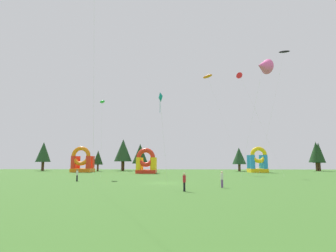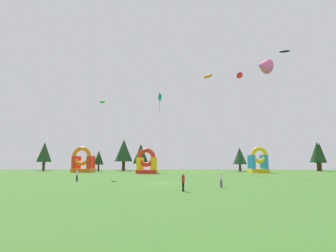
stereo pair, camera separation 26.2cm
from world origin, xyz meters
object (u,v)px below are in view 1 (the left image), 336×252
at_px(person_far_side, 222,178).
at_px(inflatable_yellow_castle, 82,163).
at_px(kite_orange_parafoil, 208,77).
at_px(person_near_camera, 184,180).
at_px(kite_green_parafoil, 102,102).
at_px(kite_pink_delta, 263,66).
at_px(inflatable_red_slide, 258,163).
at_px(kite_black_parafoil, 284,52).
at_px(person_left_edge, 77,174).
at_px(kite_red_delta, 241,76).
at_px(kite_teal_diamond, 160,98).
at_px(inflatable_blue_arch, 146,164).

relative_size(person_far_side, inflatable_yellow_castle, 0.27).
bearing_deg(kite_orange_parafoil, person_near_camera, -99.70).
relative_size(kite_green_parafoil, person_near_camera, 7.90).
distance_m(kite_pink_delta, inflatable_red_slide, 34.51).
bearing_deg(inflatable_red_slide, kite_black_parafoil, -90.31).
distance_m(kite_green_parafoil, inflatable_red_slide, 42.92).
xyz_separation_m(person_left_edge, person_far_side, (19.58, -9.09, 0.03)).
bearing_deg(kite_green_parafoil, kite_red_delta, 18.03).
height_order(kite_green_parafoil, inflatable_red_slide, kite_green_parafoil).
xyz_separation_m(kite_teal_diamond, person_far_side, (7.05, -1.45, -9.38)).
height_order(person_far_side, inflatable_blue_arch, inflatable_blue_arch).
relative_size(kite_pink_delta, person_far_side, 10.48).
bearing_deg(kite_teal_diamond, person_far_side, -11.64).
height_order(kite_orange_parafoil, person_far_side, kite_orange_parafoil).
bearing_deg(inflatable_yellow_castle, person_near_camera, -60.27).
xyz_separation_m(kite_pink_delta, inflatable_red_slide, (7.07, 30.19, -15.14)).
bearing_deg(person_left_edge, inflatable_red_slide, 148.97).
bearing_deg(kite_teal_diamond, inflatable_blue_arch, 99.13).
height_order(kite_pink_delta, person_far_side, kite_pink_delta).
relative_size(kite_green_parafoil, person_left_edge, 8.02).
xyz_separation_m(kite_red_delta, person_far_side, (-8.41, -26.00, -19.57)).
height_order(kite_teal_diamond, kite_orange_parafoil, kite_orange_parafoil).
distance_m(kite_red_delta, kite_pink_delta, 15.45).
height_order(person_far_side, inflatable_red_slide, inflatable_red_slide).
bearing_deg(kite_pink_delta, inflatable_red_slide, 76.82).
distance_m(kite_red_delta, kite_orange_parafoil, 12.17).
bearing_deg(person_far_side, kite_teal_diamond, 129.21).
distance_m(kite_green_parafoil, person_near_camera, 28.40).
bearing_deg(kite_black_parafoil, kite_green_parafoil, -175.51).
bearing_deg(person_far_side, kite_pink_delta, 13.01).
height_order(kite_red_delta, person_near_camera, kite_red_delta).
height_order(kite_black_parafoil, person_far_side, kite_black_parafoil).
relative_size(kite_black_parafoil, kite_pink_delta, 1.26).
bearing_deg(kite_orange_parafoil, person_left_edge, -129.30).
relative_size(kite_teal_diamond, kite_red_delta, 0.51).
bearing_deg(inflatable_red_slide, inflatable_yellow_castle, 179.72).
height_order(kite_red_delta, person_left_edge, kite_red_delta).
bearing_deg(kite_black_parafoil, person_far_side, -127.70).
relative_size(kite_orange_parafoil, inflatable_yellow_castle, 3.65).
xyz_separation_m(kite_black_parafoil, person_left_edge, (-34.97, -10.82, -22.42)).
distance_m(person_left_edge, person_near_camera, 20.11).
bearing_deg(person_far_side, inflatable_red_slide, 30.16).
distance_m(person_near_camera, inflatable_blue_arch, 39.69).
distance_m(kite_teal_diamond, inflatable_blue_arch, 34.86).
bearing_deg(kite_green_parafoil, person_far_side, -43.06).
distance_m(kite_red_delta, person_near_camera, 37.95).
relative_size(person_near_camera, inflatable_yellow_castle, 0.27).
bearing_deg(kite_red_delta, person_far_side, -107.93).
distance_m(person_left_edge, inflatable_red_slide, 47.48).
xyz_separation_m(kite_teal_diamond, kite_red_delta, (15.46, 24.55, 10.19)).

